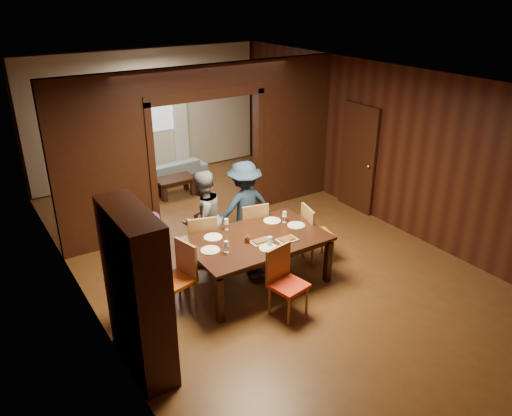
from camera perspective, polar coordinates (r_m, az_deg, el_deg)
floor at (r=8.42m, az=-0.12°, el=-5.22°), size 9.00×9.00×0.00m
ceiling at (r=7.43m, az=-0.14°, el=14.63°), size 5.50×9.00×0.02m
room_walls at (r=9.35m, az=-6.43°, el=7.73°), size 5.52×9.01×2.90m
person_purple at (r=6.68m, az=-11.68°, el=-6.70°), size 0.50×0.63×1.53m
person_grey at (r=7.84m, az=-6.12°, el=-1.25°), size 0.91×0.80×1.57m
person_navy at (r=8.20m, az=-1.33°, el=0.10°), size 1.05×0.64×1.57m
sofa at (r=11.50m, az=-10.04°, el=4.11°), size 1.78×0.81×0.51m
serving_bowl at (r=7.40m, az=-0.08°, el=-2.66°), size 0.28×0.28×0.07m
dining_table at (r=7.47m, az=0.03°, el=-6.01°), size 2.01×1.25×0.76m
coffee_table at (r=10.75m, az=-9.18°, el=2.43°), size 0.80×0.50×0.40m
chair_left at (r=6.93m, az=-9.17°, el=-7.94°), size 0.53×0.53×0.97m
chair_right at (r=8.07m, az=7.13°, el=-2.90°), size 0.53×0.53×0.97m
chair_far_l at (r=7.82m, az=-6.29°, el=-3.81°), size 0.55×0.55×0.97m
chair_far_r at (r=8.19m, az=-0.56°, el=-2.28°), size 0.52×0.52×0.97m
chair_near at (r=6.76m, az=3.74°, el=-8.59°), size 0.52×0.52×0.97m
hutch at (r=5.81m, az=-13.43°, el=-9.28°), size 0.40×1.20×2.00m
door_right at (r=9.92m, az=11.59°, el=5.59°), size 0.06×0.90×2.10m
window_far at (r=11.58m, az=-12.32°, el=11.55°), size 1.20×0.03×1.30m
curtain_left at (r=11.42m, az=-15.57°, el=8.70°), size 0.35×0.06×2.40m
curtain_right at (r=11.93m, az=-8.66°, el=9.95°), size 0.35×0.06×2.40m
plate_left at (r=6.97m, az=-5.24°, el=-4.82°), size 0.27×0.27×0.01m
plate_far_l at (r=7.31m, az=-4.93°, el=-3.34°), size 0.27×0.27×0.01m
plate_far_r at (r=7.79m, az=1.85°, el=-1.45°), size 0.27×0.27×0.01m
plate_right at (r=7.66m, az=4.61°, el=-1.98°), size 0.27×0.27×0.01m
plate_near at (r=7.00m, az=1.44°, el=-4.58°), size 0.27×0.27×0.01m
platter_a at (r=7.15m, az=0.55°, el=-3.81°), size 0.30×0.20×0.04m
platter_b at (r=7.22m, az=3.55°, el=-3.58°), size 0.30×0.20×0.04m
wineglass_left at (r=6.86m, az=-3.42°, el=-4.47°), size 0.08×0.08×0.18m
wineglass_far at (r=7.49m, az=-3.42°, el=-1.87°), size 0.08×0.08×0.18m
wineglass_right at (r=7.72m, az=3.29°, el=-1.03°), size 0.08×0.08×0.18m
tumbler at (r=7.04m, az=1.59°, el=-3.83°), size 0.07×0.07×0.14m
condiment_jar at (r=7.14m, az=-0.97°, el=-3.55°), size 0.08×0.08×0.11m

